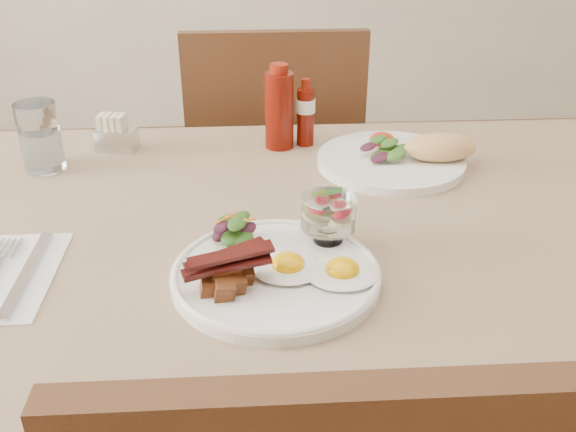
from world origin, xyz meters
name	(u,v)px	position (x,y,z in m)	size (l,w,h in m)	color
table	(290,271)	(0.00, 0.00, 0.66)	(1.33, 0.88, 0.75)	#512E19
chair_far	(274,177)	(0.00, 0.66, 0.52)	(0.42, 0.42, 0.93)	#512E19
main_plate	(276,276)	(-0.03, -0.16, 0.76)	(0.28, 0.28, 0.02)	white
fried_eggs	(315,269)	(0.02, -0.17, 0.78)	(0.19, 0.14, 0.03)	white
bacon_potato_pile	(227,272)	(-0.09, -0.19, 0.79)	(0.12, 0.08, 0.05)	brown
side_salad	(235,230)	(-0.08, -0.08, 0.79)	(0.07, 0.07, 0.04)	#1E4713
fruit_cup	(329,213)	(0.05, -0.08, 0.81)	(0.08, 0.08, 0.08)	white
second_plate	(402,156)	(0.22, 0.21, 0.77)	(0.30, 0.27, 0.07)	white
ketchup_bottle	(279,109)	(0.00, 0.32, 0.83)	(0.07, 0.07, 0.17)	#5D0D05
hot_sauce_bottle	(305,113)	(0.05, 0.33, 0.82)	(0.04, 0.04, 0.13)	#5D0D05
sugar_caddy	(115,135)	(-0.32, 0.32, 0.78)	(0.08, 0.06, 0.07)	silver
water_glass	(41,141)	(-0.44, 0.24, 0.81)	(0.07, 0.07, 0.13)	white
napkin_cutlery	(10,275)	(-0.39, -0.13, 0.75)	(0.12, 0.22, 0.01)	white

